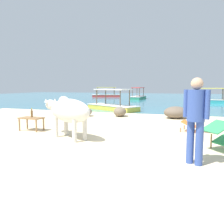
# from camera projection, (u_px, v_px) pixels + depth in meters

# --- Properties ---
(sand_beach) EXTENTS (18.00, 14.00, 0.04)m
(sand_beach) POSITION_uv_depth(u_px,v_px,m) (80.00, 147.00, 5.69)
(sand_beach) COLOR beige
(sand_beach) RESTS_ON ground
(water_surface) EXTENTS (60.00, 36.00, 0.03)m
(water_surface) POSITION_uv_depth(u_px,v_px,m) (168.00, 99.00, 26.38)
(water_surface) COLOR teal
(water_surface) RESTS_ON ground
(cow) EXTENTS (2.04, 1.32, 1.17)m
(cow) POSITION_uv_depth(u_px,v_px,m) (68.00, 111.00, 6.46)
(cow) COLOR beige
(cow) RESTS_ON sand_beach
(low_bench_table) EXTENTS (0.78, 0.48, 0.44)m
(low_bench_table) POSITION_uv_depth(u_px,v_px,m) (31.00, 120.00, 7.61)
(low_bench_table) COLOR olive
(low_bench_table) RESTS_ON sand_beach
(bottle) EXTENTS (0.07, 0.07, 0.30)m
(bottle) POSITION_uv_depth(u_px,v_px,m) (32.00, 114.00, 7.68)
(bottle) COLOR brown
(bottle) RESTS_ON low_bench_table
(deck_chair_near) EXTENTS (0.85, 0.67, 0.68)m
(deck_chair_near) POSITION_uv_depth(u_px,v_px,m) (194.00, 120.00, 7.42)
(deck_chair_near) COLOR olive
(deck_chair_near) RESTS_ON sand_beach
(deck_chair_far) EXTENTS (0.93, 0.89, 0.68)m
(deck_chair_far) POSITION_uv_depth(u_px,v_px,m) (222.00, 134.00, 5.23)
(deck_chair_far) COLOR olive
(deck_chair_far) RESTS_ON sand_beach
(person_standing) EXTENTS (0.46, 0.32, 1.62)m
(person_standing) POSITION_uv_depth(u_px,v_px,m) (196.00, 114.00, 4.28)
(person_standing) COLOR #334C99
(person_standing) RESTS_ON sand_beach
(shore_rock_large) EXTENTS (0.77, 0.87, 0.45)m
(shore_rock_large) POSITION_uv_depth(u_px,v_px,m) (120.00, 112.00, 11.15)
(shore_rock_large) COLOR #756651
(shore_rock_large) RESTS_ON sand_beach
(shore_rock_medium) EXTENTS (0.92, 0.92, 0.53)m
(shore_rock_medium) POSITION_uv_depth(u_px,v_px,m) (69.00, 111.00, 10.92)
(shore_rock_medium) COLOR gray
(shore_rock_medium) RESTS_ON sand_beach
(shore_rock_small) EXTENTS (1.26, 1.14, 0.54)m
(shore_rock_small) POSITION_uv_depth(u_px,v_px,m) (176.00, 112.00, 10.45)
(shore_rock_small) COLOR #6B5B4C
(shore_rock_small) RESTS_ON sand_beach
(shore_rock_flat) EXTENTS (0.81, 0.77, 0.42)m
(shore_rock_flat) POSITION_uv_depth(u_px,v_px,m) (85.00, 112.00, 11.22)
(shore_rock_flat) COLOR gray
(shore_rock_flat) RESTS_ON sand_beach
(boat_red) EXTENTS (3.84, 2.45, 1.29)m
(boat_red) POSITION_uv_depth(u_px,v_px,m) (106.00, 95.00, 30.45)
(boat_red) COLOR #C63833
(boat_red) RESTS_ON water_surface
(boat_teal) EXTENTS (3.69, 1.22, 1.29)m
(boat_teal) POSITION_uv_depth(u_px,v_px,m) (209.00, 100.00, 19.92)
(boat_teal) COLOR teal
(boat_teal) RESTS_ON water_surface
(boat_green) EXTENTS (1.19, 3.68, 1.29)m
(boat_green) POSITION_uv_depth(u_px,v_px,m) (138.00, 97.00, 25.86)
(boat_green) COLOR #338E66
(boat_green) RESTS_ON water_surface
(boat_yellow) EXTENTS (3.77, 2.78, 1.29)m
(boat_yellow) POSITION_uv_depth(u_px,v_px,m) (112.00, 106.00, 14.31)
(boat_yellow) COLOR gold
(boat_yellow) RESTS_ON water_surface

